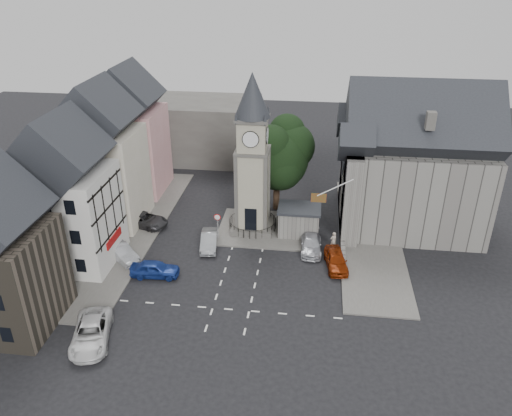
# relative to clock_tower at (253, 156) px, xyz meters

# --- Properties ---
(ground) EXTENTS (120.00, 120.00, 0.00)m
(ground) POSITION_rel_clock_tower_xyz_m (0.00, -7.99, -8.12)
(ground) COLOR black
(ground) RESTS_ON ground
(pavement_west) EXTENTS (6.00, 30.00, 0.14)m
(pavement_west) POSITION_rel_clock_tower_xyz_m (-12.50, -1.99, -8.05)
(pavement_west) COLOR #595651
(pavement_west) RESTS_ON ground
(pavement_east) EXTENTS (6.00, 26.00, 0.14)m
(pavement_east) POSITION_rel_clock_tower_xyz_m (12.00, 0.01, -8.05)
(pavement_east) COLOR #595651
(pavement_east) RESTS_ON ground
(central_island) EXTENTS (10.00, 8.00, 0.16)m
(central_island) POSITION_rel_clock_tower_xyz_m (1.50, 0.01, -8.04)
(central_island) COLOR #595651
(central_island) RESTS_ON ground
(road_markings) EXTENTS (20.00, 8.00, 0.01)m
(road_markings) POSITION_rel_clock_tower_xyz_m (0.00, -13.49, -8.12)
(road_markings) COLOR silver
(road_markings) RESTS_ON ground
(clock_tower) EXTENTS (4.86, 4.86, 16.25)m
(clock_tower) POSITION_rel_clock_tower_xyz_m (0.00, 0.00, 0.00)
(clock_tower) COLOR #4C4944
(clock_tower) RESTS_ON ground
(stone_shelter) EXTENTS (4.30, 3.30, 3.08)m
(stone_shelter) POSITION_rel_clock_tower_xyz_m (4.80, -0.49, -6.57)
(stone_shelter) COLOR slate
(stone_shelter) RESTS_ON ground
(town_tree) EXTENTS (7.20, 7.20, 10.80)m
(town_tree) POSITION_rel_clock_tower_xyz_m (2.00, 5.01, -1.15)
(town_tree) COLOR black
(town_tree) RESTS_ON ground
(warning_sign_post) EXTENTS (0.70, 0.19, 2.85)m
(warning_sign_post) POSITION_rel_clock_tower_xyz_m (-3.20, -2.56, -6.09)
(warning_sign_post) COLOR black
(warning_sign_post) RESTS_ON ground
(terrace_pink) EXTENTS (8.10, 7.60, 12.80)m
(terrace_pink) POSITION_rel_clock_tower_xyz_m (-15.50, 8.01, -1.54)
(terrace_pink) COLOR #D89494
(terrace_pink) RESTS_ON ground
(terrace_cream) EXTENTS (8.10, 7.60, 12.80)m
(terrace_cream) POSITION_rel_clock_tower_xyz_m (-15.50, 0.01, -1.54)
(terrace_cream) COLOR beige
(terrace_cream) RESTS_ON ground
(terrace_tudor) EXTENTS (8.10, 7.60, 12.00)m
(terrace_tudor) POSITION_rel_clock_tower_xyz_m (-15.50, -7.99, -1.93)
(terrace_tudor) COLOR silver
(terrace_tudor) RESTS_ON ground
(backdrop_west) EXTENTS (20.00, 10.00, 8.00)m
(backdrop_west) POSITION_rel_clock_tower_xyz_m (-12.00, 20.01, -4.12)
(backdrop_west) COLOR #4C4944
(backdrop_west) RESTS_ON ground
(east_building) EXTENTS (14.40, 11.40, 12.60)m
(east_building) POSITION_rel_clock_tower_xyz_m (15.59, 3.01, -1.86)
(east_building) COLOR slate
(east_building) RESTS_ON ground
(east_boundary_wall) EXTENTS (0.40, 16.00, 0.90)m
(east_boundary_wall) POSITION_rel_clock_tower_xyz_m (9.20, 2.01, -7.67)
(east_boundary_wall) COLOR slate
(east_boundary_wall) RESTS_ON ground
(flagpole) EXTENTS (3.68, 0.10, 2.74)m
(flagpole) POSITION_rel_clock_tower_xyz_m (8.00, -3.99, -1.12)
(flagpole) COLOR white
(flagpole) RESTS_ON ground
(car_west_blue) EXTENTS (4.46, 2.05, 1.48)m
(car_west_blue) POSITION_rel_clock_tower_xyz_m (-7.50, -9.67, -7.38)
(car_west_blue) COLOR navy
(car_west_blue) RESTS_ON ground
(car_west_silver) EXTENTS (4.41, 4.00, 1.46)m
(car_west_silver) POSITION_rel_clock_tower_xyz_m (-11.50, -7.33, -7.39)
(car_west_silver) COLOR #A0A2A8
(car_west_silver) RESTS_ON ground
(car_west_grey) EXTENTS (5.70, 3.85, 1.45)m
(car_west_grey) POSITION_rel_clock_tower_xyz_m (-11.50, -0.78, -7.40)
(car_west_grey) COLOR #323134
(car_west_grey) RESTS_ON ground
(car_island_silver) EXTENTS (2.14, 4.58, 1.45)m
(car_island_silver) POSITION_rel_clock_tower_xyz_m (-3.76, -4.15, -7.39)
(car_island_silver) COLOR #9BA0A4
(car_island_silver) RESTS_ON ground
(car_island_east) EXTENTS (2.09, 4.83, 1.38)m
(car_island_east) POSITION_rel_clock_tower_xyz_m (6.16, -3.49, -7.43)
(car_island_east) COLOR #B4B5BD
(car_island_east) RESTS_ON ground
(car_east_red) EXTENTS (2.47, 4.72, 1.53)m
(car_east_red) POSITION_rel_clock_tower_xyz_m (8.50, -6.17, -7.35)
(car_east_red) COLOR maroon
(car_east_red) RESTS_ON ground
(van_sw_white) EXTENTS (3.96, 6.09, 1.56)m
(van_sw_white) POSITION_rel_clock_tower_xyz_m (-9.57, -18.44, -7.34)
(van_sw_white) COLOR silver
(van_sw_white) RESTS_ON ground
(pedestrian) EXTENTS (0.82, 0.74, 1.89)m
(pedestrian) POSITION_rel_clock_tower_xyz_m (8.28, -3.06, -7.17)
(pedestrian) COLOR #AD9E8F
(pedestrian) RESTS_ON ground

